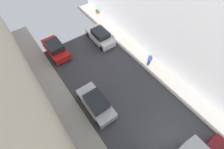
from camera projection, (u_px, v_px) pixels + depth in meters
name	position (u px, v px, depth m)	size (l,w,h in m)	color
ground	(167.00, 146.00, 12.99)	(32.00, 32.00, 0.00)	#38383D
sidewalk_right	(205.00, 111.00, 14.71)	(2.00, 44.00, 0.15)	gray
parked_car_left_4	(96.00, 103.00, 14.47)	(1.78, 4.20, 1.57)	silver
parked_car_left_5	(55.00, 49.00, 18.66)	(1.78, 4.20, 1.57)	red
parked_car_right_2	(100.00, 36.00, 19.98)	(1.78, 4.20, 1.57)	white
pedestrian	(149.00, 59.00, 17.21)	(0.40, 0.36, 1.72)	#2D334C
potted_plant_0	(97.00, 11.00, 23.60)	(0.42, 0.42, 0.72)	brown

